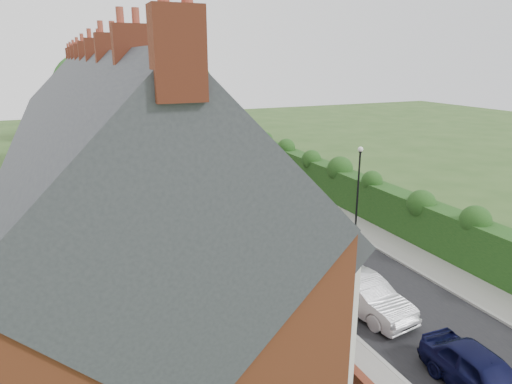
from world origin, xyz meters
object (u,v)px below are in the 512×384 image
Objects in this scene: lamppost at (359,177)px; car_white at (227,202)px; car_navy at (483,375)px; car_green at (232,191)px; car_black at (151,141)px; car_silver_b at (306,244)px; car_red at (201,174)px; car_grey at (156,145)px; horse_cart at (247,173)px; horse at (257,184)px; car_beige at (184,157)px; car_silver_a at (364,294)px.

lamppost is 1.13× the size of car_white.
car_navy reaches higher than car_green.
car_black is at bearing 101.37° from lamppost.
car_silver_b reaches higher than car_white.
car_grey is at bearing 99.12° from car_red.
lamppost is 11.87m from horse_cart.
lamppost is at bearing -70.37° from car_grey.
lamppost is 29.81m from car_grey.
car_grey is 18.02m from horse_cart.
car_silver_b is at bearing -91.05° from car_green.
horse is 1.96m from horse_cart.
lamppost is 0.94× the size of car_beige.
horse is (3.83, -19.52, 0.03)m from car_grey.
horse is at bearing -50.75° from car_red.
car_grey is (-0.76, 14.80, -0.00)m from car_red.
car_green is at bearing 75.89° from car_silver_b.
car_navy is 0.79× the size of car_beige.
horse is at bearing 72.30° from car_silver_a.
horse is (2.51, -12.21, -0.01)m from car_beige.
car_green is 0.91× the size of car_black.
lamppost is 1.19× the size of car_navy.
car_white is 1.04× the size of car_black.
car_black reaches higher than car_grey.
car_grey is at bearing 86.19° from car_white.
car_silver_a is at bearing -83.42° from car_red.
car_green is at bearing -77.30° from car_red.
car_white is 0.92× the size of car_grey.
lamppost reaches higher than car_silver_a.
car_silver_b is at bearing -152.83° from lamppost.
car_navy is at bearing -110.38° from lamppost.
car_silver_b is at bearing -91.07° from car_beige.
car_black reaches higher than horse.
car_navy is 0.77× the size of car_silver_b.
car_silver_a is at bearing -87.20° from car_black.
car_grey is 19.89m from horse.
car_silver_a is at bearing 95.53° from car_navy.
car_beige reaches higher than horse.
car_green is (0.48, 16.80, -0.09)m from car_silver_a.
car_silver_b is at bearing -86.29° from car_black.
lamppost reaches higher than car_black.
car_beige is 12.46m from horse.
horse_cart is at bearing -86.87° from horse.
car_white is at bearing -95.44° from car_beige.
car_black is at bearing 97.19° from car_grey.
car_beige is at bearing 76.25° from car_silver_b.
car_grey is at bearing 93.21° from car_green.
car_silver_a reaches higher than car_grey.
lamppost is 14.94m from car_navy.
lamppost is 1.29× the size of car_green.
lamppost is 0.92× the size of car_silver_b.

